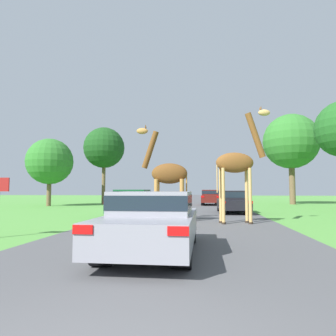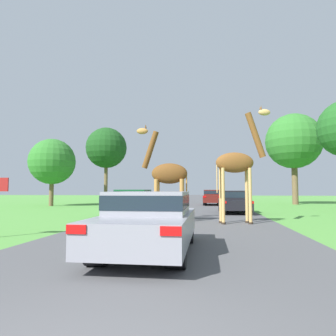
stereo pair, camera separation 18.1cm
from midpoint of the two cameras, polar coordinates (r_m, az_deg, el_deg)
name	(u,v)px [view 1 (the left image)]	position (r m, az deg, el deg)	size (l,w,h in m)	color
road	(196,204)	(31.80, 5.20, -6.88)	(8.35, 120.00, 0.00)	#4C4C4F
giraffe_near_road	(167,176)	(14.33, -0.54, -1.60)	(2.48, 0.83, 4.68)	#B77F3D
giraffe_companion	(238,163)	(13.99, 12.88, 0.88)	(2.60, 0.89, 5.40)	tan
car_lead_maroon	(153,220)	(7.40, -3.52, -9.79)	(1.97, 4.72, 1.47)	gray
car_queue_right	(233,201)	(20.33, 11.97, -6.16)	(1.91, 4.42, 1.46)	black
car_queue_left	(154,200)	(24.04, -2.84, -6.08)	(1.82, 4.68, 1.30)	silver
car_far_ahead	(210,197)	(30.54, 7.83, -5.47)	(1.78, 4.34, 1.51)	#561914
car_verge_right	(133,202)	(17.48, -7.07, -6.46)	(1.93, 4.49, 1.52)	#144C28
tree_left_edge	(291,142)	(34.36, 22.23, 4.65)	(5.78, 5.78, 9.53)	brown
tree_centre_back	(104,148)	(32.97, -12.23, 3.75)	(4.36, 4.36, 8.22)	brown
tree_far_right	(50,162)	(30.47, -21.75, 1.14)	(4.33, 4.33, 6.36)	brown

